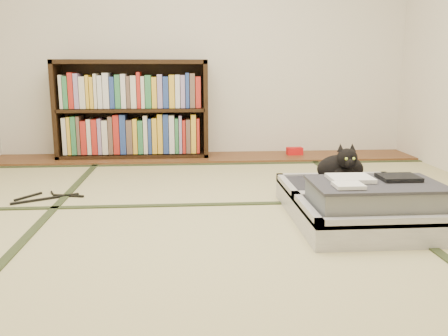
{
  "coord_description": "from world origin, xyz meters",
  "views": [
    {
      "loc": [
        -0.17,
        -2.49,
        0.85
      ],
      "look_at": [
        0.05,
        0.35,
        0.25
      ],
      "focal_mm": 38.0,
      "sensor_mm": 36.0,
      "label": 1
    }
  ],
  "objects": [
    {
      "name": "floor",
      "position": [
        0.0,
        0.0,
        0.0
      ],
      "size": [
        4.5,
        4.5,
        0.0
      ],
      "primitive_type": "plane",
      "color": "tan",
      "rests_on": "ground"
    },
    {
      "name": "wood_strip",
      "position": [
        0.0,
        2.0,
        0.01
      ],
      "size": [
        4.0,
        0.5,
        0.02
      ],
      "primitive_type": "cube",
      "color": "brown",
      "rests_on": "ground"
    },
    {
      "name": "red_item",
      "position": [
        0.87,
        2.03,
        0.06
      ],
      "size": [
        0.15,
        0.1,
        0.07
      ],
      "primitive_type": "cube",
      "rotation": [
        0.0,
        0.0,
        0.06
      ],
      "color": "red",
      "rests_on": "wood_strip"
    },
    {
      "name": "tatami_borders",
      "position": [
        0.0,
        0.49,
        0.0
      ],
      "size": [
        4.0,
        4.5,
        0.01
      ],
      "color": "#2D381E",
      "rests_on": "ground"
    },
    {
      "name": "bookcase",
      "position": [
        -0.69,
        2.07,
        0.45
      ],
      "size": [
        1.42,
        0.33,
        0.92
      ],
      "color": "black",
      "rests_on": "wood_strip"
    },
    {
      "name": "suitcase",
      "position": [
        0.8,
        0.02,
        0.1
      ],
      "size": [
        0.75,
        1.01,
        0.3
      ],
      "color": "silver",
      "rests_on": "floor"
    },
    {
      "name": "cat",
      "position": [
        0.78,
        0.31,
        0.25
      ],
      "size": [
        0.34,
        0.34,
        0.27
      ],
      "color": "black",
      "rests_on": "suitcase"
    },
    {
      "name": "cable_coil",
      "position": [
        0.96,
        0.34,
        0.16
      ],
      "size": [
        0.1,
        0.1,
        0.03
      ],
      "color": "white",
      "rests_on": "suitcase"
    },
    {
      "name": "hanger",
      "position": [
        -1.11,
        0.64,
        0.01
      ],
      "size": [
        0.44,
        0.31,
        0.01
      ],
      "color": "black",
      "rests_on": "floor"
    }
  ]
}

